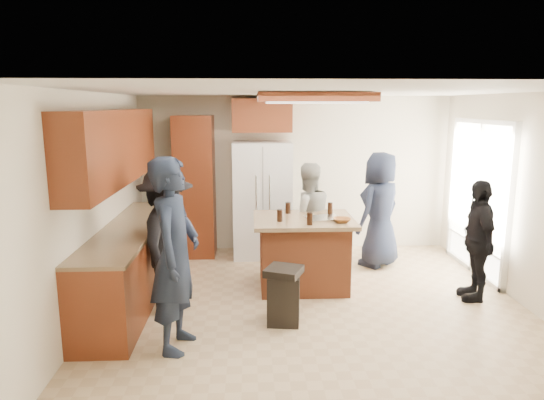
{
  "coord_description": "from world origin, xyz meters",
  "views": [
    {
      "loc": [
        -0.76,
        -5.33,
        2.35
      ],
      "look_at": [
        -0.46,
        0.8,
        1.15
      ],
      "focal_mm": 32.0,
      "sensor_mm": 36.0,
      "label": 1
    }
  ],
  "objects_px": {
    "person_behind_right": "(380,210)",
    "person_counter": "(167,240)",
    "person_front_left": "(175,255)",
    "person_side_right": "(478,240)",
    "trash_bin": "(284,295)",
    "refrigerator": "(262,199)",
    "kitchen_island": "(303,252)",
    "person_behind_left": "(307,218)"
  },
  "relations": [
    {
      "from": "person_behind_right",
      "to": "person_counter",
      "type": "height_order",
      "value": "person_behind_right"
    },
    {
      "from": "person_front_left",
      "to": "person_behind_right",
      "type": "xyz_separation_m",
      "value": [
        2.63,
        2.37,
        -0.1
      ]
    },
    {
      "from": "person_front_left",
      "to": "person_side_right",
      "type": "bearing_deg",
      "value": -63.65
    },
    {
      "from": "person_behind_right",
      "to": "person_front_left",
      "type": "bearing_deg",
      "value": 0.67
    },
    {
      "from": "person_front_left",
      "to": "trash_bin",
      "type": "height_order",
      "value": "person_front_left"
    },
    {
      "from": "person_front_left",
      "to": "person_behind_right",
      "type": "bearing_deg",
      "value": -38.53
    },
    {
      "from": "person_counter",
      "to": "trash_bin",
      "type": "relative_size",
      "value": 2.68
    },
    {
      "from": "refrigerator",
      "to": "trash_bin",
      "type": "relative_size",
      "value": 2.86
    },
    {
      "from": "person_counter",
      "to": "trash_bin",
      "type": "distance_m",
      "value": 1.46
    },
    {
      "from": "person_behind_right",
      "to": "kitchen_island",
      "type": "bearing_deg",
      "value": -7.21
    },
    {
      "from": "refrigerator",
      "to": "person_front_left",
      "type": "bearing_deg",
      "value": -107.17
    },
    {
      "from": "person_counter",
      "to": "person_front_left",
      "type": "bearing_deg",
      "value": -164.8
    },
    {
      "from": "kitchen_island",
      "to": "trash_bin",
      "type": "relative_size",
      "value": 2.03
    },
    {
      "from": "person_front_left",
      "to": "person_counter",
      "type": "relative_size",
      "value": 1.12
    },
    {
      "from": "person_front_left",
      "to": "kitchen_island",
      "type": "distance_m",
      "value": 2.14
    },
    {
      "from": "person_behind_right",
      "to": "refrigerator",
      "type": "height_order",
      "value": "refrigerator"
    },
    {
      "from": "person_behind_left",
      "to": "person_side_right",
      "type": "height_order",
      "value": "person_behind_left"
    },
    {
      "from": "person_behind_right",
      "to": "person_side_right",
      "type": "bearing_deg",
      "value": 81.47
    },
    {
      "from": "person_counter",
      "to": "person_behind_left",
      "type": "bearing_deg",
      "value": -53.66
    },
    {
      "from": "person_counter",
      "to": "person_behind_right",
      "type": "bearing_deg",
      "value": -61.68
    },
    {
      "from": "refrigerator",
      "to": "trash_bin",
      "type": "xyz_separation_m",
      "value": [
        0.16,
        -2.48,
        -0.58
      ]
    },
    {
      "from": "person_side_right",
      "to": "trash_bin",
      "type": "distance_m",
      "value": 2.5
    },
    {
      "from": "person_side_right",
      "to": "kitchen_island",
      "type": "xyz_separation_m",
      "value": [
        -2.07,
        0.48,
        -0.27
      ]
    },
    {
      "from": "person_behind_right",
      "to": "trash_bin",
      "type": "xyz_separation_m",
      "value": [
        -1.55,
        -1.88,
        -0.53
      ]
    },
    {
      "from": "person_front_left",
      "to": "person_behind_left",
      "type": "xyz_separation_m",
      "value": [
        1.53,
        2.14,
        -0.16
      ]
    },
    {
      "from": "person_counter",
      "to": "person_side_right",
      "type": "bearing_deg",
      "value": -86.49
    },
    {
      "from": "person_behind_right",
      "to": "person_side_right",
      "type": "height_order",
      "value": "person_behind_right"
    },
    {
      "from": "person_behind_right",
      "to": "refrigerator",
      "type": "xyz_separation_m",
      "value": [
        -1.71,
        0.59,
        0.05
      ]
    },
    {
      "from": "person_counter",
      "to": "trash_bin",
      "type": "bearing_deg",
      "value": -105.81
    },
    {
      "from": "person_front_left",
      "to": "person_side_right",
      "type": "height_order",
      "value": "person_front_left"
    },
    {
      "from": "person_front_left",
      "to": "person_side_right",
      "type": "xyz_separation_m",
      "value": [
        3.48,
        1.06,
        -0.2
      ]
    },
    {
      "from": "person_behind_right",
      "to": "trash_bin",
      "type": "height_order",
      "value": "person_behind_right"
    },
    {
      "from": "person_side_right",
      "to": "person_counter",
      "type": "height_order",
      "value": "person_counter"
    },
    {
      "from": "person_behind_right",
      "to": "kitchen_island",
      "type": "distance_m",
      "value": 1.52
    },
    {
      "from": "refrigerator",
      "to": "kitchen_island",
      "type": "height_order",
      "value": "refrigerator"
    },
    {
      "from": "trash_bin",
      "to": "person_behind_left",
      "type": "bearing_deg",
      "value": 74.82
    },
    {
      "from": "person_behind_left",
      "to": "person_behind_right",
      "type": "distance_m",
      "value": 1.13
    },
    {
      "from": "person_counter",
      "to": "trash_bin",
      "type": "height_order",
      "value": "person_counter"
    },
    {
      "from": "person_side_right",
      "to": "refrigerator",
      "type": "xyz_separation_m",
      "value": [
        -2.56,
        1.91,
        0.16
      ]
    },
    {
      "from": "person_counter",
      "to": "trash_bin",
      "type": "xyz_separation_m",
      "value": [
        1.31,
        -0.39,
        -0.52
      ]
    },
    {
      "from": "person_behind_left",
      "to": "person_behind_right",
      "type": "xyz_separation_m",
      "value": [
        1.1,
        0.24,
        0.06
      ]
    },
    {
      "from": "person_behind_right",
      "to": "person_behind_left",
      "type": "bearing_deg",
      "value": -29.32
    }
  ]
}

